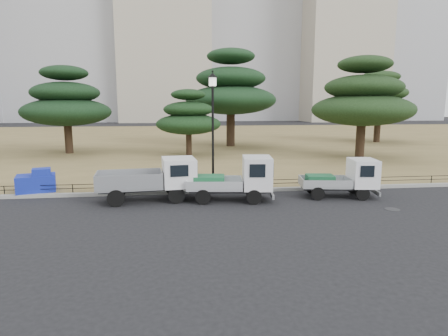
{
  "coord_description": "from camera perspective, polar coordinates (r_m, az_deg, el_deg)",
  "views": [
    {
      "loc": [
        -2.04,
        -14.94,
        4.18
      ],
      "look_at": [
        0.0,
        2.0,
        1.3
      ],
      "focal_mm": 30.0,
      "sensor_mm": 36.0,
      "label": 1
    }
  ],
  "objects": [
    {
      "name": "tarp_pile",
      "position": [
        19.72,
        -26.64,
        -1.92
      ],
      "size": [
        1.95,
        1.64,
        1.12
      ],
      "rotation": [
        0.0,
        0.0,
        0.28
      ],
      "color": "#172AB4",
      "rests_on": "lawn"
    },
    {
      "name": "pine_center_right",
      "position": [
        37.22,
        1.03,
        11.75
      ],
      "size": [
        8.85,
        8.85,
        9.39
      ],
      "color": "black",
      "rests_on": "lawn"
    },
    {
      "name": "truck_kei_front",
      "position": [
        16.48,
        1.91,
        -1.66
      ],
      "size": [
        3.84,
        1.98,
        1.95
      ],
      "rotation": [
        0.0,
        0.0,
        -0.12
      ],
      "color": "black",
      "rests_on": "ground"
    },
    {
      "name": "pine_west_near",
      "position": [
        34.12,
        -22.92,
        9.08
      ],
      "size": [
        7.24,
        7.24,
        7.24
      ],
      "color": "black",
      "rests_on": "lawn"
    },
    {
      "name": "pine_east_near",
      "position": [
        30.63,
        20.38,
        9.73
      ],
      "size": [
        7.59,
        7.59,
        7.66
      ],
      "color": "black",
      "rests_on": "lawn"
    },
    {
      "name": "tower_center_left",
      "position": [
        102.67,
        -9.05,
        22.6
      ],
      "size": [
        22.0,
        20.0,
        55.0
      ],
      "primitive_type": "cube",
      "color": "#AAA08C",
      "rests_on": "ground"
    },
    {
      "name": "truck_kei_rear",
      "position": [
        17.96,
        17.82,
        -1.48
      ],
      "size": [
        3.52,
        1.88,
        1.76
      ],
      "rotation": [
        0.0,
        0.0,
        -0.15
      ],
      "color": "black",
      "rests_on": "ground"
    },
    {
      "name": "street_lamp",
      "position": [
        17.92,
        -1.73,
        8.63
      ],
      "size": [
        0.49,
        0.49,
        5.52
      ],
      "color": "black",
      "rests_on": "lawn"
    },
    {
      "name": "pine_east_far",
      "position": [
        44.43,
        22.55,
        9.35
      ],
      "size": [
        7.61,
        7.61,
        7.64
      ],
      "color": "black",
      "rests_on": "lawn"
    },
    {
      "name": "lawn",
      "position": [
        45.77,
        -4.31,
        4.41
      ],
      "size": [
        120.0,
        56.0,
        0.15
      ],
      "primitive_type": "cube",
      "color": "olive",
      "rests_on": "ground"
    },
    {
      "name": "manhole",
      "position": [
        16.71,
        24.28,
        -5.76
      ],
      "size": [
        0.6,
        0.6,
        0.01
      ],
      "primitive_type": "cylinder",
      "color": "#2D2D30",
      "rests_on": "ground"
    },
    {
      "name": "truck_large",
      "position": [
        16.75,
        -10.73,
        -1.43
      ],
      "size": [
        4.4,
        2.1,
        1.85
      ],
      "rotation": [
        0.0,
        0.0,
        0.1
      ],
      "color": "black",
      "rests_on": "ground"
    },
    {
      "name": "tower_east",
      "position": [
        107.51,
        17.33,
        19.79
      ],
      "size": [
        20.0,
        18.0,
        48.0
      ],
      "primitive_type": "cube",
      "color": "#AAA08C",
      "rests_on": "ground"
    },
    {
      "name": "curb",
      "position": [
        18.13,
        -0.23,
        -3.49
      ],
      "size": [
        120.0,
        0.25,
        0.16
      ],
      "primitive_type": "cube",
      "color": "gray",
      "rests_on": "ground"
    },
    {
      "name": "ground",
      "position": [
        15.65,
        0.88,
        -5.91
      ],
      "size": [
        220.0,
        220.0,
        0.0
      ],
      "primitive_type": "plane",
      "color": "black"
    },
    {
      "name": "pine_center_left",
      "position": [
        30.22,
        -5.43,
        7.68
      ],
      "size": [
        5.19,
        5.19,
        5.28
      ],
      "color": "black",
      "rests_on": "lawn"
    },
    {
      "name": "pipe_fence",
      "position": [
        18.2,
        -0.28,
        -2.28
      ],
      "size": [
        38.0,
        0.04,
        0.4
      ],
      "color": "black",
      "rests_on": "lawn"
    }
  ]
}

